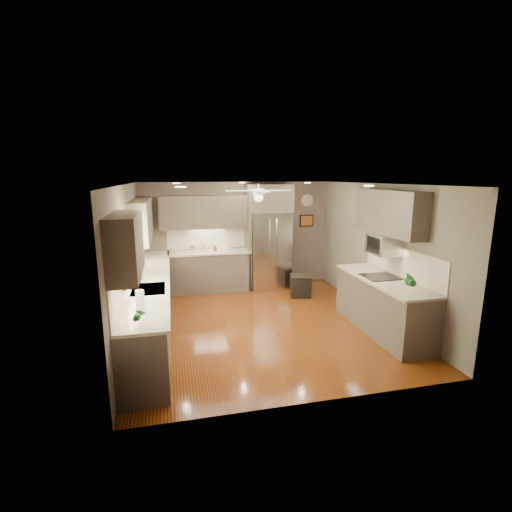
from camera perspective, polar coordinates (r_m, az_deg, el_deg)
name	(u,v)px	position (r m, az deg, el deg)	size (l,w,h in m)	color
floor	(262,323)	(6.90, 0.96, -10.25)	(5.00, 5.00, 0.00)	#54160B
ceiling	(263,184)	(6.37, 1.04, 11.00)	(5.00, 5.00, 0.00)	white
wall_back	(237,235)	(8.93, -2.91, 3.27)	(4.50, 4.50, 0.00)	#6B5E52
wall_front	(317,302)	(4.23, 9.31, -7.06)	(4.50, 4.50, 0.00)	#6B5E52
wall_left	(128,263)	(6.37, -19.04, -1.01)	(5.00, 5.00, 0.00)	#6B5E52
wall_right	(377,251)	(7.39, 18.18, 0.80)	(5.00, 5.00, 0.00)	#6B5E52
canister_b	(193,249)	(8.55, -9.71, 1.09)	(0.09, 0.09, 0.15)	silver
canister_c	(204,247)	(8.62, -8.05, 1.37)	(0.12, 0.12, 0.20)	tan
canister_d	(215,248)	(8.61, -6.34, 1.20)	(0.08, 0.08, 0.12)	maroon
soap_bottle	(139,278)	(6.22, -17.59, -3.25)	(0.09, 0.09, 0.19)	white
potted_plant_left	(139,315)	(4.50, -17.50, -8.69)	(0.14, 0.09, 0.27)	#195921
potted_plant_right	(411,281)	(5.99, 22.71, -3.50)	(0.19, 0.15, 0.34)	#195921
bowl	(227,249)	(8.60, -4.51, 1.01)	(0.24, 0.24, 0.06)	tan
left_run	(150,303)	(6.70, -15.93, -7.00)	(0.65, 4.70, 1.45)	#4D4538
back_run	(209,270)	(8.70, -7.21, -2.20)	(1.85, 0.65, 1.45)	#4D4538
uppers	(215,218)	(6.98, -6.36, 5.87)	(4.50, 4.70, 0.95)	#4D4538
window	(126,251)	(5.82, -19.43, 0.78)	(0.05, 1.12, 0.92)	#BFF2B2
sink	(148,291)	(5.95, -16.22, -5.16)	(0.50, 0.70, 0.32)	silver
refrigerator	(269,239)	(8.76, 2.01, 2.70)	(1.06, 0.75, 2.45)	silver
right_run	(383,304)	(6.76, 18.90, -7.01)	(0.70, 2.20, 1.45)	#4D4538
microwave	(384,244)	(6.77, 19.07, 1.72)	(0.43, 0.55, 0.34)	silver
ceiling_fan	(259,193)	(6.67, 0.40, 9.62)	(1.18, 1.18, 0.32)	white
recessed_lights	(255,184)	(6.75, -0.14, 11.02)	(2.84, 3.14, 0.01)	white
wall_clock	(307,200)	(9.29, 7.86, 8.49)	(0.30, 0.03, 0.30)	white
framed_print	(307,221)	(9.33, 7.78, 5.42)	(0.36, 0.03, 0.30)	black
stool	(300,286)	(8.36, 6.84, -4.53)	(0.52, 0.52, 0.50)	black
paper_towel	(140,300)	(4.99, -17.39, -6.49)	(0.11, 0.11, 0.28)	white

